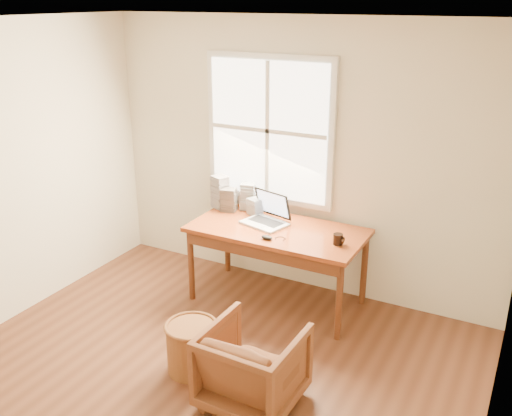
{
  "coord_description": "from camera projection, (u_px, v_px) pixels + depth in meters",
  "views": [
    {
      "loc": [
        2.07,
        -2.56,
        2.75
      ],
      "look_at": [
        -0.14,
        1.65,
        0.97
      ],
      "focal_mm": 40.0,
      "sensor_mm": 36.0,
      "label": 1
    }
  ],
  "objects": [
    {
      "name": "room_shell",
      "position": [
        165.0,
        233.0,
        3.67
      ],
      "size": [
        4.04,
        4.54,
        2.64
      ],
      "color": "brown",
      "rests_on": "ground"
    },
    {
      "name": "desk",
      "position": [
        277.0,
        230.0,
        5.22
      ],
      "size": [
        1.6,
        0.8,
        0.04
      ],
      "primitive_type": "cube",
      "color": "brown",
      "rests_on": "room_shell"
    },
    {
      "name": "armchair",
      "position": [
        253.0,
        367.0,
        4.01
      ],
      "size": [
        0.66,
        0.68,
        0.6
      ],
      "primitive_type": "imported",
      "rotation": [
        0.0,
        0.0,
        3.11
      ],
      "color": "brown",
      "rests_on": "room_shell"
    },
    {
      "name": "wicker_stool",
      "position": [
        192.0,
        348.0,
        4.41
      ],
      "size": [
        0.46,
        0.46,
        0.39
      ],
      "primitive_type": "cylinder",
      "rotation": [
        0.0,
        0.0,
        0.21
      ],
      "color": "brown",
      "rests_on": "room_shell"
    },
    {
      "name": "laptop",
      "position": [
        264.0,
        211.0,
        5.25
      ],
      "size": [
        0.46,
        0.47,
        0.28
      ],
      "primitive_type": null,
      "rotation": [
        0.0,
        0.0,
        -0.27
      ],
      "color": "silver",
      "rests_on": "desk"
    },
    {
      "name": "mouse",
      "position": [
        267.0,
        237.0,
        4.98
      ],
      "size": [
        0.11,
        0.07,
        0.04
      ],
      "primitive_type": "ellipsoid",
      "rotation": [
        0.0,
        0.0,
        -0.07
      ],
      "color": "black",
      "rests_on": "desk"
    },
    {
      "name": "coffee_mug",
      "position": [
        338.0,
        239.0,
        4.87
      ],
      "size": [
        0.11,
        0.11,
        0.09
      ],
      "primitive_type": "cylinder",
      "rotation": [
        0.0,
        0.0,
        -0.35
      ],
      "color": "black",
      "rests_on": "desk"
    },
    {
      "name": "cd_stack_a",
      "position": [
        248.0,
        196.0,
        5.63
      ],
      "size": [
        0.17,
        0.16,
        0.27
      ],
      "primitive_type": "cube",
      "rotation": [
        0.0,
        0.0,
        0.27
      ],
      "color": "#A9B0B4",
      "rests_on": "desk"
    },
    {
      "name": "cd_stack_b",
      "position": [
        229.0,
        200.0,
        5.61
      ],
      "size": [
        0.17,
        0.16,
        0.23
      ],
      "primitive_type": "cube",
      "rotation": [
        0.0,
        0.0,
        0.26
      ],
      "color": "#26262B",
      "rests_on": "desk"
    },
    {
      "name": "cd_stack_c",
      "position": [
        220.0,
        192.0,
        5.68
      ],
      "size": [
        0.19,
        0.17,
        0.33
      ],
      "primitive_type": "cube",
      "rotation": [
        0.0,
        0.0,
        -0.37
      ],
      "color": "#A9AAB7",
      "rests_on": "desk"
    },
    {
      "name": "cd_stack_d",
      "position": [
        255.0,
        207.0,
        5.52
      ],
      "size": [
        0.16,
        0.15,
        0.16
      ],
      "primitive_type": "cube",
      "rotation": [
        0.0,
        0.0,
        -0.39
      ],
      "color": "#B6BCC2",
      "rests_on": "desk"
    }
  ]
}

